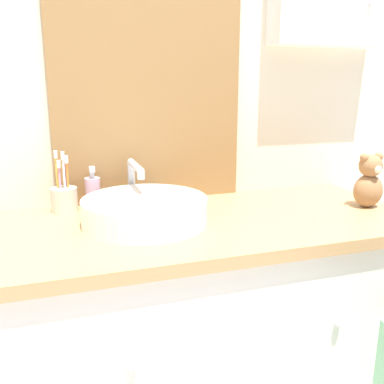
{
  "coord_description": "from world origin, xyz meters",
  "views": [
    {
      "loc": [
        -0.42,
        -0.82,
        1.25
      ],
      "look_at": [
        -0.06,
        0.26,
        0.96
      ],
      "focal_mm": 40.0,
      "sensor_mm": 36.0,
      "label": 1
    }
  ],
  "objects": [
    {
      "name": "sink_basin",
      "position": [
        -0.18,
        0.34,
        0.9
      ],
      "size": [
        0.36,
        0.41,
        0.16
      ],
      "color": "white",
      "rests_on": "vanity_counter"
    },
    {
      "name": "vanity_counter",
      "position": [
        0.0,
        0.31,
        0.43
      ],
      "size": [
        1.26,
        0.57,
        0.86
      ],
      "color": "silver",
      "rests_on": "ground_plane"
    },
    {
      "name": "soap_dispenser",
      "position": [
        -0.31,
        0.53,
        0.91
      ],
      "size": [
        0.05,
        0.05,
        0.14
      ],
      "color": "#CCA3BC",
      "rests_on": "vanity_counter"
    },
    {
      "name": "toothbrush_holder",
      "position": [
        -0.4,
        0.52,
        0.91
      ],
      "size": [
        0.08,
        0.08,
        0.19
      ],
      "color": "beige",
      "rests_on": "vanity_counter"
    },
    {
      "name": "wall_back",
      "position": [
        0.02,
        0.62,
        1.28
      ],
      "size": [
        3.2,
        0.18,
        2.5
      ],
      "color": "beige",
      "rests_on": "ground_plane"
    },
    {
      "name": "teddy_bear",
      "position": [
        0.54,
        0.27,
        0.94
      ],
      "size": [
        0.1,
        0.08,
        0.18
      ],
      "color": "#9E7047",
      "rests_on": "vanity_counter"
    }
  ]
}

